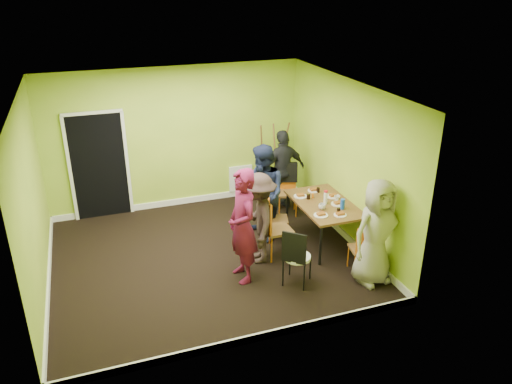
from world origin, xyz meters
TOP-DOWN VIEW (x-y plane):
  - ground at (0.00, 0.00)m, footprint 5.00×5.00m
  - room_walls at (-0.02, 0.04)m, footprint 5.04×4.54m
  - dining_table at (2.05, -0.15)m, footprint 0.90×1.50m
  - chair_left_far at (1.26, 0.21)m, footprint 0.44×0.44m
  - chair_left_near at (1.04, -0.33)m, footprint 0.44×0.44m
  - chair_back_end at (1.94, 1.26)m, footprint 0.52×0.57m
  - chair_front_end at (2.18, -1.27)m, footprint 0.40×0.40m
  - chair_bentwood at (1.06, -1.22)m, footprint 0.52×0.52m
  - easel at (1.94, 2.00)m, footprint 0.65×0.61m
  - plate_near_left at (1.77, 0.23)m, footprint 0.24×0.24m
  - plate_near_right at (1.77, -0.57)m, footprint 0.23×0.23m
  - plate_far_back at (2.10, 0.38)m, footprint 0.21×0.21m
  - plate_far_front at (2.08, -0.66)m, footprint 0.21×0.21m
  - plate_wall_back at (2.31, 0.03)m, footprint 0.25×0.25m
  - plate_wall_front at (2.24, -0.27)m, footprint 0.24×0.24m
  - thermos at (2.05, -0.19)m, footprint 0.07×0.07m
  - blue_bottle at (2.22, -0.46)m, footprint 0.07×0.07m
  - orange_bottle at (1.95, 0.10)m, footprint 0.04×0.04m
  - glass_mid at (1.86, 0.09)m, footprint 0.06×0.06m
  - glass_back at (2.14, 0.30)m, footprint 0.06×0.06m
  - glass_front at (2.09, -0.58)m, footprint 0.06×0.06m
  - cup_a at (1.90, -0.36)m, footprint 0.12×0.12m
  - cup_b at (2.29, -0.14)m, footprint 0.10×0.10m
  - person_standing at (0.37, -0.77)m, footprint 0.47×0.69m
  - person_left_far at (1.11, 0.33)m, footprint 0.80×0.94m
  - person_left_near at (0.78, -0.35)m, footprint 0.78×1.09m
  - person_back_end at (1.91, 1.39)m, footprint 0.99×0.52m
  - person_front_end at (2.22, -1.50)m, footprint 0.89×0.65m

SIDE VIEW (x-z plane):
  - ground at x=0.00m, z-range 0.00..0.00m
  - chair_front_end at x=2.18m, z-range 0.05..0.90m
  - chair_left_far at x=1.26m, z-range 0.05..0.91m
  - chair_bentwood at x=1.06m, z-range 0.05..1.00m
  - chair_left_near at x=1.04m, z-range 0.06..1.11m
  - chair_back_end at x=1.94m, z-range 0.20..1.19m
  - dining_table at x=2.05m, z-range 0.32..1.07m
  - plate_near_left at x=1.77m, z-range 0.75..0.76m
  - plate_near_right at x=1.77m, z-range 0.75..0.76m
  - plate_far_back at x=2.10m, z-range 0.75..0.76m
  - plate_far_front at x=2.08m, z-range 0.75..0.76m
  - plate_wall_back at x=2.31m, z-range 0.75..0.76m
  - plate_wall_front at x=2.24m, z-range 0.75..0.76m
  - person_left_near at x=0.78m, z-range 0.00..1.52m
  - glass_front at x=2.09m, z-range 0.75..0.84m
  - glass_mid at x=1.86m, z-range 0.75..0.84m
  - orange_bottle at x=1.95m, z-range 0.75..0.84m
  - glass_back at x=2.14m, z-range 0.75..0.84m
  - cup_b at x=2.29m, z-range 0.75..0.84m
  - easel at x=1.94m, z-range -0.01..1.60m
  - cup_a at x=1.90m, z-range 0.75..0.84m
  - person_back_end at x=1.91m, z-range 0.00..1.62m
  - person_front_end at x=2.22m, z-range 0.00..1.67m
  - blue_bottle at x=2.22m, z-range 0.75..0.93m
  - thermos at x=2.05m, z-range 0.75..0.97m
  - person_left_far at x=1.11m, z-range 0.00..1.72m
  - person_standing at x=0.37m, z-range 0.00..1.80m
  - room_walls at x=-0.02m, z-range -0.42..2.40m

